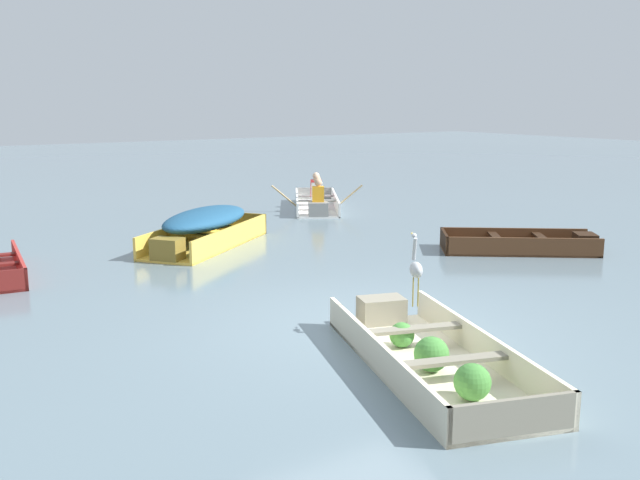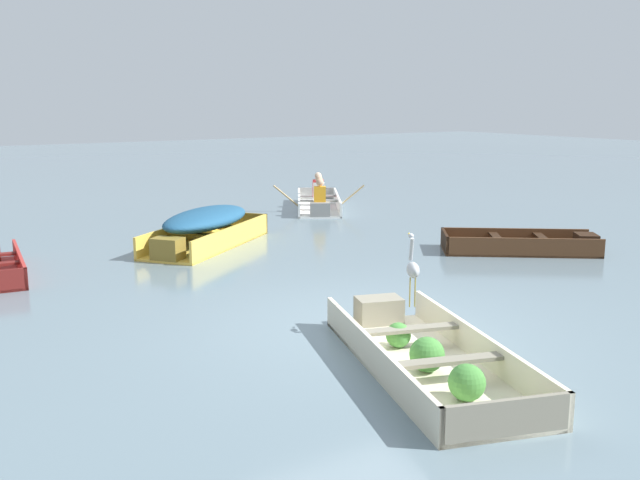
% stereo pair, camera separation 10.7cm
% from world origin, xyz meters
% --- Properties ---
extents(ground_plane, '(80.00, 80.00, 0.00)m').
position_xyz_m(ground_plane, '(0.00, 0.00, 0.00)').
color(ground_plane, slate).
extents(dinghy_cream_foreground, '(2.20, 3.57, 0.40)m').
position_xyz_m(dinghy_cream_foreground, '(-0.32, -1.49, 0.14)').
color(dinghy_cream_foreground, beige).
rests_on(dinghy_cream_foreground, ground).
extents(skiff_dark_varnish_mid_moored, '(2.84, 2.49, 0.35)m').
position_xyz_m(skiff_dark_varnish_mid_moored, '(5.09, 1.89, 0.12)').
color(skiff_dark_varnish_mid_moored, '#4C2D19').
rests_on(skiff_dark_varnish_mid_moored, ground).
extents(skiff_yellow_far_moored, '(3.21, 2.85, 0.73)m').
position_xyz_m(skiff_yellow_far_moored, '(0.31, 5.55, 0.43)').
color(skiff_yellow_far_moored, '#E5BC47').
rests_on(skiff_yellow_far_moored, ground).
extents(rowboat_white_with_crew, '(2.51, 3.19, 0.92)m').
position_xyz_m(rowboat_white_with_crew, '(4.60, 8.23, 0.22)').
color(rowboat_white_with_crew, white).
rests_on(rowboat_white_with_crew, ground).
extents(heron_on_dinghy, '(0.29, 0.43, 0.84)m').
position_xyz_m(heron_on_dinghy, '(0.13, -0.74, 0.87)').
color(heron_on_dinghy, olive).
rests_on(heron_on_dinghy, dinghy_cream_foreground).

